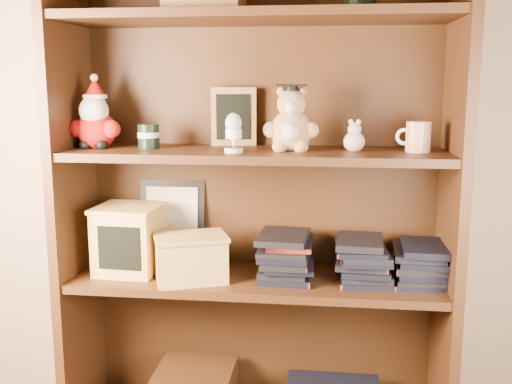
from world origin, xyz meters
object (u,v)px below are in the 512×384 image
Objects in this scene: grad_teddy_bear at (291,125)px; teacher_mug at (417,137)px; treats_box at (129,239)px; bookcase at (257,202)px.

grad_teddy_bear is 2.00× the size of teacher_mug.
grad_teddy_bear is 0.63m from treats_box.
grad_teddy_bear is at bearing -27.59° from bookcase.
grad_teddy_bear is at bearing -0.58° from treats_box.
treats_box is (-0.88, -0.00, -0.34)m from teacher_mug.
grad_teddy_bear is at bearing -179.05° from teacher_mug.
bookcase is 7.92× the size of grad_teddy_bear.
teacher_mug is at bearing -6.04° from bookcase.
grad_teddy_bear is 0.37m from teacher_mug.
teacher_mug is at bearing 0.95° from grad_teddy_bear.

